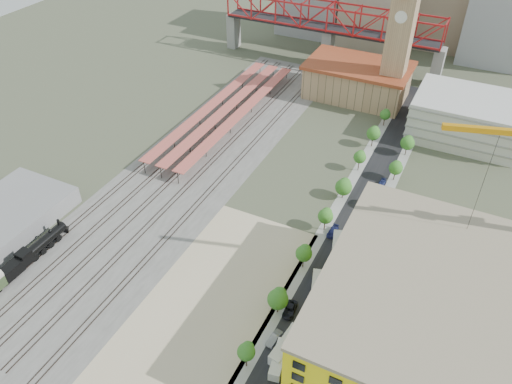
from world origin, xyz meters
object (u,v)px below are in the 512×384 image
at_px(site_trailer_c, 317,286).
at_px(site_trailer_d, 337,246).
at_px(locomotive, 36,250).
at_px(clock_tower, 401,29).
at_px(site_trailer_a, 279,359).
at_px(construction_building, 437,320).
at_px(site_trailer_b, 286,346).

xyz_separation_m(site_trailer_c, site_trailer_d, (0.00, 14.62, 0.09)).
relative_size(locomotive, site_trailer_d, 2.39).
xyz_separation_m(clock_tower, locomotive, (-58.00, -115.55, -26.61)).
xyz_separation_m(clock_tower, site_trailer_a, (8.00, -116.55, -27.51)).
bearing_deg(site_trailer_a, construction_building, 22.11).
bearing_deg(locomotive, construction_building, 9.60).
height_order(construction_building, site_trailer_c, construction_building).
xyz_separation_m(site_trailer_b, site_trailer_c, (0.00, 17.78, -0.16)).
height_order(construction_building, locomotive, construction_building).
distance_m(site_trailer_a, site_trailer_c, 21.28).
distance_m(locomotive, site_trailer_a, 66.01).
distance_m(locomotive, site_trailer_b, 66.05).
distance_m(construction_building, site_trailer_d, 33.41).
height_order(construction_building, site_trailer_b, construction_building).
relative_size(construction_building, site_trailer_a, 5.81).
height_order(construction_building, site_trailer_d, construction_building).
xyz_separation_m(site_trailer_a, site_trailer_d, (0.00, 35.90, 0.09)).
xyz_separation_m(construction_building, site_trailer_b, (-26.00, -13.06, -8.06)).
relative_size(locomotive, site_trailer_b, 2.26).
bearing_deg(clock_tower, locomotive, -116.65).
bearing_deg(site_trailer_d, locomotive, -167.96).
xyz_separation_m(locomotive, site_trailer_c, (66.00, 20.28, -0.89)).
xyz_separation_m(clock_tower, site_trailer_c, (8.00, -95.27, -27.50)).
relative_size(site_trailer_b, site_trailer_c, 1.13).
xyz_separation_m(site_trailer_b, site_trailer_d, (0.00, 32.40, -0.07)).
bearing_deg(clock_tower, construction_building, -71.22).
bearing_deg(site_trailer_c, construction_building, -26.94).
bearing_deg(construction_building, site_trailer_b, -153.34).
distance_m(locomotive, site_trailer_c, 69.05).
distance_m(construction_building, site_trailer_a, 31.90).
relative_size(site_trailer_b, site_trailer_d, 1.06).
distance_m(site_trailer_c, site_trailer_d, 14.62).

